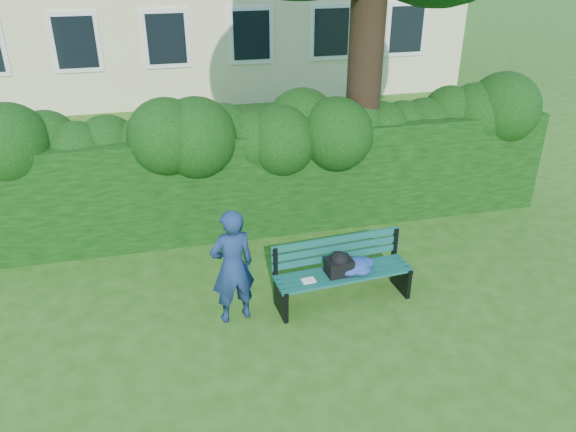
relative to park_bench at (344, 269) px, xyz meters
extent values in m
plane|color=#2C5712|center=(-0.59, 0.29, -0.50)|extent=(80.00, 80.00, 0.00)
cube|color=white|center=(-4.19, 10.27, 1.50)|extent=(1.30, 0.08, 1.60)
cube|color=black|center=(-4.19, 10.23, 1.50)|extent=(1.05, 0.04, 1.35)
cube|color=white|center=(-1.79, 10.27, 1.50)|extent=(1.30, 0.08, 1.60)
cube|color=black|center=(-1.79, 10.23, 1.50)|extent=(1.05, 0.04, 1.35)
cube|color=white|center=(0.61, 10.27, 1.50)|extent=(1.30, 0.08, 1.60)
cube|color=black|center=(0.61, 10.23, 1.50)|extent=(1.05, 0.04, 1.35)
cube|color=white|center=(3.01, 10.27, 1.50)|extent=(1.30, 0.08, 1.60)
cube|color=black|center=(3.01, 10.23, 1.50)|extent=(1.05, 0.04, 1.35)
cube|color=white|center=(5.41, 10.27, 1.50)|extent=(1.30, 0.08, 1.60)
cube|color=black|center=(5.41, 10.23, 1.50)|extent=(1.05, 0.04, 1.35)
cube|color=black|center=(-0.59, 2.49, 0.40)|extent=(10.00, 1.00, 1.80)
cylinder|color=black|center=(1.10, 2.48, 2.29)|extent=(0.57, 0.57, 5.58)
cube|color=#0F4E49|center=(-0.01, -0.23, -0.05)|extent=(1.92, 0.24, 0.04)
cube|color=#0F4E49|center=(-0.02, -0.11, -0.05)|extent=(1.92, 0.24, 0.04)
cube|color=#0F4E49|center=(-0.03, 0.01, -0.05)|extent=(1.92, 0.24, 0.04)
cube|color=#0F4E49|center=(-0.04, 0.13, -0.05)|extent=(1.92, 0.24, 0.04)
cube|color=#0F4E49|center=(-0.04, 0.21, 0.08)|extent=(1.91, 0.18, 0.10)
cube|color=#0F4E49|center=(-0.05, 0.22, 0.21)|extent=(1.91, 0.18, 0.10)
cube|color=#0F4E49|center=(-0.05, 0.23, 0.34)|extent=(1.91, 0.18, 0.10)
cube|color=black|center=(-0.93, -0.11, -0.28)|extent=(0.10, 0.50, 0.44)
cube|color=black|center=(-0.95, 0.15, 0.15)|extent=(0.06, 0.06, 0.45)
cube|color=black|center=(-0.93, -0.16, -0.06)|extent=(0.09, 0.42, 0.05)
cube|color=black|center=(0.88, 0.02, -0.28)|extent=(0.10, 0.50, 0.44)
cube|color=black|center=(0.86, 0.28, 0.15)|extent=(0.06, 0.06, 0.45)
cube|color=black|center=(0.88, -0.03, -0.06)|extent=(0.09, 0.42, 0.05)
cube|color=white|center=(-0.55, -0.13, -0.02)|extent=(0.19, 0.14, 0.02)
cube|color=black|center=(-0.10, -0.05, 0.09)|extent=(0.37, 0.30, 0.23)
imported|color=navy|center=(-1.56, -0.07, 0.31)|extent=(0.65, 0.49, 1.61)
camera|label=1|loc=(-2.32, -6.21, 4.17)|focal=35.00mm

